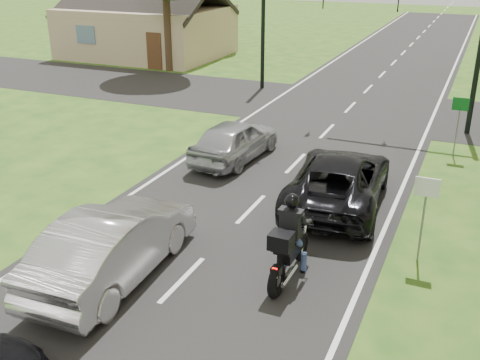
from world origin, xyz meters
name	(u,v)px	position (x,y,z in m)	size (l,w,h in m)	color
ground	(182,280)	(0.00, 0.00, 0.00)	(140.00, 140.00, 0.00)	#245016
road	(313,146)	(0.00, 10.00, 0.01)	(8.00, 100.00, 0.01)	black
cross_road	(350,107)	(0.00, 16.00, 0.01)	(60.00, 7.00, 0.01)	black
motorcycle_rider	(289,246)	(2.14, 1.03, 0.81)	(0.68, 2.39, 2.06)	black
dark_suv	(339,180)	(2.14, 5.34, 0.76)	(2.49, 5.40, 1.50)	black
silver_sedan	(113,244)	(-1.44, -0.46, 0.82)	(1.72, 4.92, 1.62)	silver
silver_suv	(235,140)	(-2.08, 7.50, 0.73)	(1.70, 4.23, 1.44)	#AAADB2
traffic_signal	(432,25)	(3.34, 14.00, 4.14)	(6.38, 0.44, 6.00)	black
signal_pole_far	(263,30)	(-5.20, 18.00, 3.00)	(0.20, 0.20, 6.00)	black
sign_white	(426,199)	(4.70, 2.98, 1.60)	(0.55, 0.07, 2.12)	slate
sign_green	(459,113)	(4.90, 10.98, 1.60)	(0.55, 0.07, 2.12)	slate
house	(147,29)	(-16.00, 24.00, 1.77)	(10.20, 8.00, 4.84)	tan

